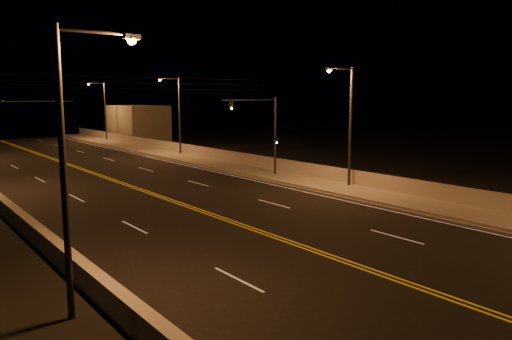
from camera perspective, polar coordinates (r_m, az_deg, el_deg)
road at (r=28.22m, az=-5.72°, el=-4.89°), size 18.00×120.00×0.02m
sidewalk at (r=34.93m, az=9.56°, el=-2.15°), size 3.60×120.00×0.30m
curb at (r=33.63m, az=7.37°, el=-2.64°), size 0.14×120.00×0.15m
parapet_wall at (r=36.03m, az=11.39°, el=-0.82°), size 0.30×120.00×1.00m
jersey_barrier at (r=24.78m, az=-24.04°, el=-6.47°), size 0.45×120.00×0.87m
distant_building_right at (r=76.16m, az=-13.37°, el=5.26°), size 6.00×10.00×5.12m
parapet_rail at (r=35.95m, az=11.41°, el=0.01°), size 0.06×120.00×0.06m
lane_markings at (r=28.16m, az=-5.64°, el=-4.90°), size 17.32×116.00×0.00m
streetlight_1 at (r=34.97m, az=10.43°, el=5.74°), size 2.55×0.28×8.48m
streetlight_2 at (r=54.51m, az=-9.01°, el=6.70°), size 2.55×0.28×8.48m
streetlight_3 at (r=74.50m, az=-17.07°, el=6.88°), size 2.55×0.28×8.48m
streetlight_4 at (r=15.17m, az=-20.19°, el=2.00°), size 2.55×0.28×8.48m
traffic_signal_right at (r=39.30m, az=1.12°, el=4.83°), size 5.11×0.31×6.40m
traffic_signal_left at (r=31.34m, az=-27.09°, el=2.98°), size 5.11×0.31×6.40m
overhead_wires at (r=35.93m, az=-13.96°, el=9.64°), size 22.00×0.03×0.83m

